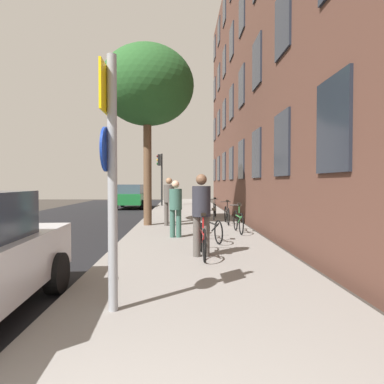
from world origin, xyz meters
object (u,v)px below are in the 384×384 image
(bicycle_0, at_px, (203,239))
(tree_near, at_px, (147,86))
(sign_post, at_px, (110,164))
(bicycle_1, at_px, (212,228))
(bicycle_3, at_px, (227,214))
(pedestrian_0, at_px, (201,210))
(bicycle_2, at_px, (238,221))
(pedestrian_1, at_px, (176,205))
(pedestrian_2, at_px, (169,198))
(bicycle_4, at_px, (215,209))
(traffic_light, at_px, (160,170))
(car_1, at_px, (132,196))

(bicycle_0, bearing_deg, tree_near, 106.86)
(sign_post, height_order, bicycle_0, sign_post)
(bicycle_1, distance_m, bicycle_3, 4.20)
(tree_near, height_order, bicycle_1, tree_near)
(pedestrian_0, bearing_deg, bicycle_2, 68.65)
(pedestrian_1, bearing_deg, pedestrian_0, -77.46)
(sign_post, height_order, bicycle_1, sign_post)
(bicycle_0, distance_m, pedestrian_1, 2.88)
(sign_post, relative_size, tree_near, 0.47)
(sign_post, relative_size, bicycle_3, 1.85)
(bicycle_2, height_order, pedestrian_2, pedestrian_2)
(bicycle_4, bearing_deg, pedestrian_0, -97.32)
(tree_near, bearing_deg, bicycle_4, 50.70)
(sign_post, distance_m, bicycle_0, 3.75)
(tree_near, height_order, pedestrian_2, tree_near)
(traffic_light, bearing_deg, pedestrian_2, -85.02)
(traffic_light, relative_size, bicycle_2, 2.20)
(bicycle_0, bearing_deg, pedestrian_0, 141.66)
(tree_near, bearing_deg, sign_post, -87.48)
(pedestrian_0, height_order, pedestrian_1, pedestrian_0)
(tree_near, distance_m, pedestrian_1, 5.41)
(bicycle_0, height_order, bicycle_3, bicycle_0)
(tree_near, xyz_separation_m, car_1, (-2.07, 10.34, -4.57))
(bicycle_2, distance_m, car_1, 13.53)
(bicycle_4, relative_size, pedestrian_0, 0.94)
(bicycle_3, bearing_deg, bicycle_1, -103.16)
(sign_post, bearing_deg, bicycle_4, 78.58)
(pedestrian_0, relative_size, car_1, 0.44)
(bicycle_1, height_order, bicycle_4, bicycle_1)
(bicycle_4, distance_m, pedestrian_0, 9.45)
(pedestrian_0, bearing_deg, pedestrian_1, 102.54)
(tree_near, distance_m, pedestrian_2, 4.34)
(bicycle_3, xyz_separation_m, bicycle_4, (-0.18, 3.24, -0.02))
(bicycle_2, height_order, pedestrian_0, pedestrian_0)
(bicycle_1, relative_size, pedestrian_1, 1.00)
(tree_near, xyz_separation_m, pedestrian_1, (1.12, -3.04, -4.33))
(traffic_light, distance_m, bicycle_3, 11.76)
(tree_near, relative_size, bicycle_4, 4.00)
(sign_post, distance_m, bicycle_3, 9.80)
(bicycle_0, bearing_deg, sign_post, -113.25)
(tree_near, height_order, bicycle_0, tree_near)
(bicycle_1, xyz_separation_m, pedestrian_0, (-0.42, -2.02, 0.67))
(pedestrian_1, bearing_deg, bicycle_4, 74.73)
(bicycle_1, xyz_separation_m, car_1, (-4.21, 14.09, 0.36))
(bicycle_2, relative_size, pedestrian_2, 0.93)
(car_1, bearing_deg, bicycle_2, -67.31)
(bicycle_1, relative_size, pedestrian_2, 0.93)
(bicycle_3, bearing_deg, sign_post, -106.23)
(traffic_light, relative_size, bicycle_0, 2.11)
(tree_near, height_order, bicycle_4, tree_near)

